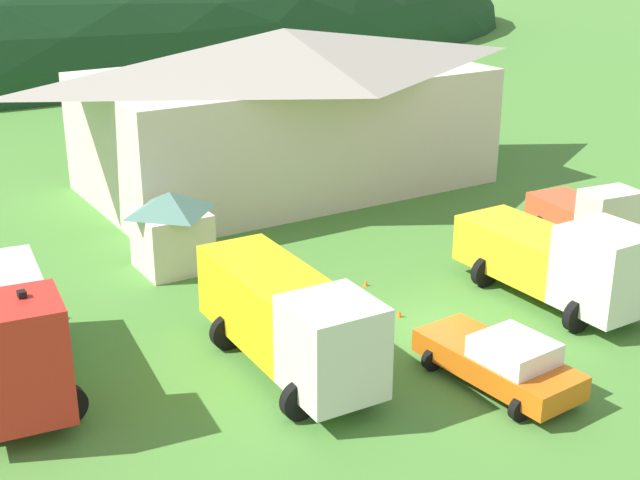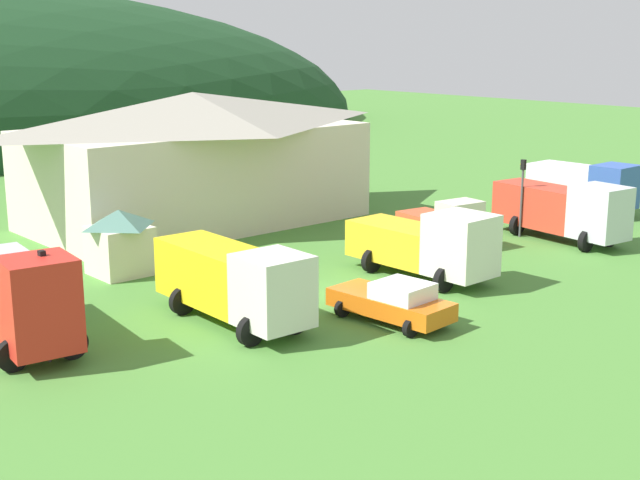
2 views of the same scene
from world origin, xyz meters
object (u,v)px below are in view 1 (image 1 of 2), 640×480
Objects in this scene: depot_building at (285,106)px; traffic_light_west at (28,344)px; crane_truck_red at (11,332)px; traffic_cone_mid_row at (366,286)px; heavy_rig_striped at (562,259)px; light_truck_cream at (588,215)px; play_shed_cream at (172,230)px; flatbed_truck_yellow at (290,318)px; service_pickup_orange at (501,361)px; traffic_cone_near_pickup at (399,317)px.

depot_building reaches higher than traffic_light_west.
depot_building is 21.24m from crane_truck_red.
crane_truck_red reaches higher than traffic_cone_mid_row.
crane_truck_red is at bearing -140.48° from depot_building.
heavy_rig_striped is 1.49× the size of light_truck_cream.
play_shed_cream is at bearing 135.44° from traffic_cone_mid_row.
service_pickup_orange is (4.62, -3.90, -0.91)m from flatbed_truck_yellow.
traffic_light_west is at bearing -77.45° from light_truck_cream.
traffic_cone_mid_row is (-10.10, 1.12, -1.22)m from light_truck_cream.
flatbed_truck_yellow is at bearing -134.57° from service_pickup_orange.
light_truck_cream is at bearing 102.26° from flatbed_truck_yellow.
crane_truck_red is 1.00× the size of flatbed_truck_yellow.
depot_building is 21.10m from service_pickup_orange.
traffic_light_west is at bearing -136.35° from depot_building.
light_truck_cream is 0.95× the size of service_pickup_orange.
crane_truck_red reaches higher than heavy_rig_striped.
traffic_light_west reaches higher than crane_truck_red.
traffic_light_west reaches higher than heavy_rig_striped.
crane_truck_red reaches higher than traffic_cone_near_pickup.
depot_building reaches higher than play_shed_cream.
depot_building is at bearing -147.25° from light_truck_cream.
light_truck_cream is at bearing 4.98° from traffic_light_west.
light_truck_cream reaches higher than traffic_cone_mid_row.
service_pickup_orange is at bearing -71.32° from play_shed_cream.
light_truck_cream is (5.35, 3.64, -0.43)m from heavy_rig_striped.
traffic_cone_near_pickup is at bearing -105.61° from depot_building.
heavy_rig_striped is at bearing -5.48° from traffic_light_west.
play_shed_cream is 11.07m from traffic_light_west.
depot_building reaches higher than traffic_cone_near_pickup.
depot_building is 2.57× the size of crane_truck_red.
traffic_light_west reaches higher than light_truck_cream.
flatbed_truck_yellow is 5.37m from traffic_cone_near_pickup.
heavy_rig_striped is at bearing -20.75° from traffic_cone_near_pickup.
flatbed_truck_yellow is at bearing -165.61° from traffic_cone_near_pickup.
crane_truck_red is 1.59× the size of light_truck_cream.
light_truck_cream is (15.55, 2.90, -0.52)m from flatbed_truck_yellow.
light_truck_cream is (6.38, -13.57, -2.70)m from depot_building.
traffic_cone_near_pickup is at bearing -100.85° from traffic_cone_mid_row.
crane_truck_red is at bearing -82.72° from light_truck_cream.
traffic_light_west is 8.34× the size of traffic_cone_mid_row.
traffic_cone_mid_row is (0.53, 2.75, 0.00)m from traffic_cone_near_pickup.
light_truck_cream is at bearing -64.81° from depot_building.
flatbed_truck_yellow reaches higher than traffic_cone_near_pickup.
heavy_rig_striped is 6.48m from service_pickup_orange.
depot_building is 42.89× the size of traffic_cone_mid_row.
service_pickup_orange is at bearing 66.38° from crane_truck_red.
play_shed_cream reaches higher than light_truck_cream.
traffic_cone_near_pickup is at bearing 88.60° from crane_truck_red.
crane_truck_red reaches higher than service_pickup_orange.
depot_building reaches higher than flatbed_truck_yellow.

